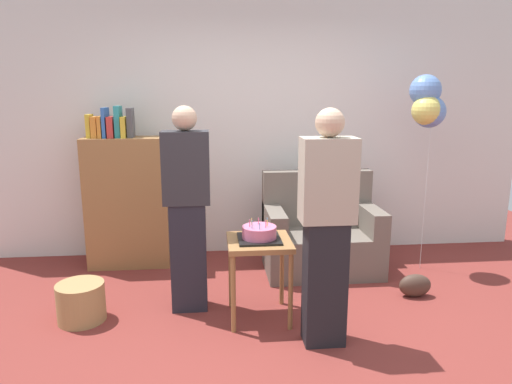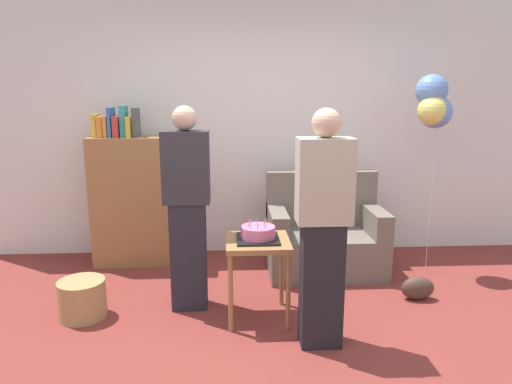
{
  "view_description": "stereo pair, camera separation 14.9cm",
  "coord_description": "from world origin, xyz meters",
  "px_view_note": "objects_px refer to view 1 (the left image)",
  "views": [
    {
      "loc": [
        -0.44,
        -2.87,
        1.71
      ],
      "look_at": [
        -0.09,
        0.67,
        0.95
      ],
      "focal_mm": 32.15,
      "sensor_mm": 36.0,
      "label": 1
    },
    {
      "loc": [
        -0.29,
        -2.89,
        1.71
      ],
      "look_at": [
        -0.09,
        0.67,
        0.95
      ],
      "focal_mm": 32.15,
      "sensor_mm": 36.0,
      "label": 2
    }
  ],
  "objects_px": {
    "birthday_cake": "(259,233)",
    "person_holding_cake": "(326,228)",
    "side_table": "(259,252)",
    "wicker_basket": "(81,302)",
    "bookshelf": "(128,199)",
    "balloon_bunch": "(427,104)",
    "handbag": "(415,285)",
    "person_blowing_candles": "(187,209)",
    "couch": "(321,236)"
  },
  "relations": [
    {
      "from": "birthday_cake",
      "to": "person_blowing_candles",
      "type": "distance_m",
      "value": 0.6
    },
    {
      "from": "birthday_cake",
      "to": "person_holding_cake",
      "type": "bearing_deg",
      "value": -44.57
    },
    {
      "from": "person_blowing_candles",
      "to": "person_holding_cake",
      "type": "xyz_separation_m",
      "value": [
        0.95,
        -0.62,
        0.0
      ]
    },
    {
      "from": "bookshelf",
      "to": "side_table",
      "type": "relative_size",
      "value": 2.53
    },
    {
      "from": "person_blowing_candles",
      "to": "person_holding_cake",
      "type": "distance_m",
      "value": 1.14
    },
    {
      "from": "side_table",
      "to": "person_holding_cake",
      "type": "distance_m",
      "value": 0.65
    },
    {
      "from": "couch",
      "to": "person_blowing_candles",
      "type": "xyz_separation_m",
      "value": [
        -1.25,
        -0.74,
        0.49
      ]
    },
    {
      "from": "balloon_bunch",
      "to": "bookshelf",
      "type": "bearing_deg",
      "value": 172.64
    },
    {
      "from": "birthday_cake",
      "to": "side_table",
      "type": "bearing_deg",
      "value": 46.92
    },
    {
      "from": "couch",
      "to": "birthday_cake",
      "type": "xyz_separation_m",
      "value": [
        -0.71,
        -0.95,
        0.34
      ]
    },
    {
      "from": "handbag",
      "to": "balloon_bunch",
      "type": "xyz_separation_m",
      "value": [
        0.3,
        0.66,
        1.52
      ]
    },
    {
      "from": "couch",
      "to": "side_table",
      "type": "height_order",
      "value": "couch"
    },
    {
      "from": "wicker_basket",
      "to": "balloon_bunch",
      "type": "bearing_deg",
      "value": 15.1
    },
    {
      "from": "couch",
      "to": "person_blowing_candles",
      "type": "bearing_deg",
      "value": -149.59
    },
    {
      "from": "couch",
      "to": "bookshelf",
      "type": "distance_m",
      "value": 1.96
    },
    {
      "from": "side_table",
      "to": "birthday_cake",
      "type": "height_order",
      "value": "birthday_cake"
    },
    {
      "from": "handbag",
      "to": "couch",
      "type": "bearing_deg",
      "value": 132.95
    },
    {
      "from": "couch",
      "to": "person_holding_cake",
      "type": "bearing_deg",
      "value": -102.44
    },
    {
      "from": "bookshelf",
      "to": "handbag",
      "type": "xyz_separation_m",
      "value": [
        2.57,
        -1.03,
        -0.59
      ]
    },
    {
      "from": "birthday_cake",
      "to": "wicker_basket",
      "type": "distance_m",
      "value": 1.47
    },
    {
      "from": "handbag",
      "to": "balloon_bunch",
      "type": "relative_size",
      "value": 0.15
    },
    {
      "from": "bookshelf",
      "to": "balloon_bunch",
      "type": "distance_m",
      "value": 3.04
    },
    {
      "from": "bookshelf",
      "to": "birthday_cake",
      "type": "bearing_deg",
      "value": -46.89
    },
    {
      "from": "bookshelf",
      "to": "birthday_cake",
      "type": "relative_size",
      "value": 5.01
    },
    {
      "from": "side_table",
      "to": "balloon_bunch",
      "type": "relative_size",
      "value": 0.33
    },
    {
      "from": "person_holding_cake",
      "to": "balloon_bunch",
      "type": "distance_m",
      "value": 1.99
    },
    {
      "from": "side_table",
      "to": "birthday_cake",
      "type": "xyz_separation_m",
      "value": [
        -0.0,
        -0.0,
        0.15
      ]
    },
    {
      "from": "wicker_basket",
      "to": "couch",
      "type": "bearing_deg",
      "value": 22.81
    },
    {
      "from": "person_holding_cake",
      "to": "wicker_basket",
      "type": "height_order",
      "value": "person_holding_cake"
    },
    {
      "from": "birthday_cake",
      "to": "balloon_bunch",
      "type": "bearing_deg",
      "value": 28.25
    },
    {
      "from": "side_table",
      "to": "wicker_basket",
      "type": "bearing_deg",
      "value": 176.63
    },
    {
      "from": "person_blowing_candles",
      "to": "balloon_bunch",
      "type": "height_order",
      "value": "balloon_bunch"
    },
    {
      "from": "couch",
      "to": "side_table",
      "type": "bearing_deg",
      "value": -126.66
    },
    {
      "from": "bookshelf",
      "to": "handbag",
      "type": "bearing_deg",
      "value": -21.94
    },
    {
      "from": "wicker_basket",
      "to": "handbag",
      "type": "distance_m",
      "value": 2.75
    },
    {
      "from": "person_blowing_candles",
      "to": "side_table",
      "type": "bearing_deg",
      "value": -21.79
    },
    {
      "from": "couch",
      "to": "bookshelf",
      "type": "xyz_separation_m",
      "value": [
        -1.9,
        0.32,
        0.35
      ]
    },
    {
      "from": "birthday_cake",
      "to": "handbag",
      "type": "height_order",
      "value": "birthday_cake"
    },
    {
      "from": "couch",
      "to": "person_holding_cake",
      "type": "xyz_separation_m",
      "value": [
        -0.3,
        -1.36,
        0.49
      ]
    },
    {
      "from": "birthday_cake",
      "to": "person_blowing_candles",
      "type": "height_order",
      "value": "person_blowing_candles"
    },
    {
      "from": "couch",
      "to": "bookshelf",
      "type": "relative_size",
      "value": 0.69
    },
    {
      "from": "bookshelf",
      "to": "person_holding_cake",
      "type": "height_order",
      "value": "person_holding_cake"
    },
    {
      "from": "birthday_cake",
      "to": "person_holding_cake",
      "type": "distance_m",
      "value": 0.6
    },
    {
      "from": "bookshelf",
      "to": "person_blowing_candles",
      "type": "distance_m",
      "value": 1.25
    },
    {
      "from": "couch",
      "to": "side_table",
      "type": "distance_m",
      "value": 1.21
    },
    {
      "from": "couch",
      "to": "handbag",
      "type": "bearing_deg",
      "value": -47.05
    },
    {
      "from": "bookshelf",
      "to": "balloon_bunch",
      "type": "relative_size",
      "value": 0.85
    },
    {
      "from": "bookshelf",
      "to": "person_holding_cake",
      "type": "bearing_deg",
      "value": -46.31
    },
    {
      "from": "side_table",
      "to": "couch",
      "type": "bearing_deg",
      "value": 53.34
    },
    {
      "from": "handbag",
      "to": "side_table",
      "type": "bearing_deg",
      "value": -170.12
    }
  ]
}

